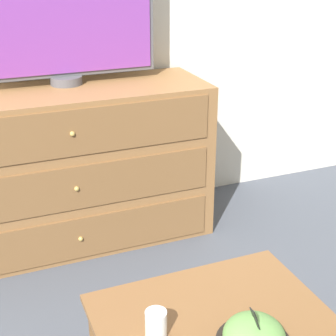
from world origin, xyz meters
name	(u,v)px	position (x,y,z in m)	size (l,w,h in m)	color
ground_plane	(48,217)	(0.00, 0.00, 0.00)	(12.00, 12.00, 0.00)	#474C56
dresser	(66,169)	(0.08, -0.28, 0.42)	(1.49, 0.52, 0.84)	olive
tv	(61,11)	(0.14, -0.18, 1.19)	(0.94, 0.16, 0.70)	#515156
drink_cup	(156,326)	(0.09, -1.60, 0.44)	(0.07, 0.07, 0.09)	white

